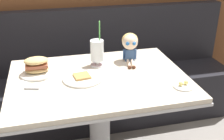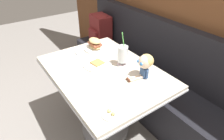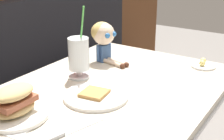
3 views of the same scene
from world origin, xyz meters
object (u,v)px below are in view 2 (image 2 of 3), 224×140
at_px(sandwich_plate, 95,45).
at_px(butter_knife, 77,54).
at_px(toast_plate, 97,64).
at_px(milkshake_glass, 123,55).
at_px(butter_saucer, 111,114).
at_px(backpack, 100,28).
at_px(seated_doll, 145,63).

bearing_deg(sandwich_plate, butter_knife, -90.13).
xyz_separation_m(toast_plate, milkshake_glass, (0.13, 0.18, 0.09)).
distance_m(sandwich_plate, butter_saucer, 0.91).
xyz_separation_m(milkshake_glass, butter_saucer, (0.43, -0.42, -0.09)).
bearing_deg(sandwich_plate, backpack, 144.56).
bearing_deg(milkshake_glass, butter_knife, -148.26).
relative_size(butter_saucer, seated_doll, 0.53).
relative_size(butter_knife, seated_doll, 1.02).
height_order(toast_plate, milkshake_glass, milkshake_glass).
xyz_separation_m(butter_saucer, butter_knife, (-0.82, 0.17, -0.00)).
xyz_separation_m(toast_plate, butter_saucer, (0.55, -0.24, 0.00)).
height_order(butter_saucer, butter_knife, butter_saucer).
xyz_separation_m(toast_plate, backpack, (-0.93, 0.61, -0.09)).
distance_m(milkshake_glass, backpack, 1.15).
relative_size(seated_doll, backpack, 0.56).
bearing_deg(butter_knife, milkshake_glass, 31.74).
height_order(toast_plate, butter_knife, toast_plate).
relative_size(toast_plate, seated_doll, 1.10).
bearing_deg(sandwich_plate, milkshake_glass, 5.97).
xyz_separation_m(butter_knife, backpack, (-0.66, 0.67, -0.09)).
bearing_deg(backpack, butter_knife, -45.61).
bearing_deg(milkshake_glass, toast_plate, -125.05).
bearing_deg(backpack, sandwich_plate, -35.44).
bearing_deg(sandwich_plate, toast_plate, -27.04).
distance_m(toast_plate, backpack, 1.11).
bearing_deg(toast_plate, butter_saucer, -23.22).
height_order(butter_saucer, seated_doll, seated_doll).
bearing_deg(sandwich_plate, butter_saucer, -24.50).
distance_m(butter_saucer, backpack, 1.71).
relative_size(sandwich_plate, butter_knife, 0.95).
distance_m(sandwich_plate, seated_doll, 0.64).
bearing_deg(butter_saucer, backpack, 150.34).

